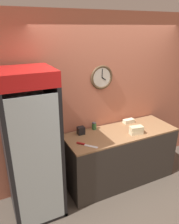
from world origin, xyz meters
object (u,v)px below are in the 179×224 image
sandwich_stack_bottom (136,132)px  sandwich_flat_left (129,121)px  sandwich_stack_middle (136,128)px  chefs_knife (84,144)px  beverage_cooler (30,139)px  condiment_jar (94,126)px  napkin_dispenser (81,130)px

sandwich_stack_bottom → sandwich_flat_left: bearing=70.1°
sandwich_stack_bottom → sandwich_stack_middle: sandwich_stack_middle is taller
sandwich_flat_left → chefs_knife: 1.08m
sandwich_flat_left → beverage_cooler: bearing=-173.0°
sandwich_flat_left → condiment_jar: size_ratio=1.65×
chefs_knife → napkin_dispenser: (0.10, 0.33, 0.05)m
chefs_knife → condiment_jar: (0.36, 0.39, 0.05)m
sandwich_stack_middle → condiment_jar: bearing=139.0°
beverage_cooler → sandwich_stack_middle: size_ratio=9.26×
sandwich_flat_left → condiment_jar: condiment_jar is taller
sandwich_stack_bottom → napkin_dispenser: 0.86m
beverage_cooler → sandwich_stack_bottom: bearing=-7.0°
beverage_cooler → sandwich_stack_bottom: beverage_cooler is taller
sandwich_stack_middle → sandwich_flat_left: sandwich_stack_middle is taller
chefs_knife → condiment_jar: condiment_jar is taller
beverage_cooler → sandwich_stack_middle: beverage_cooler is taller
sandwich_flat_left → napkin_dispenser: (-0.92, -0.03, 0.03)m
condiment_jar → napkin_dispenser: napkin_dispenser is taller
sandwich_stack_middle → condiment_jar: (-0.51, 0.44, -0.04)m
chefs_knife → napkin_dispenser: size_ratio=2.20×
chefs_knife → napkin_dispenser: napkin_dispenser is taller
sandwich_stack_bottom → condiment_jar: (-0.51, 0.44, 0.02)m
sandwich_flat_left → napkin_dispenser: 0.92m
sandwich_stack_bottom → condiment_jar: size_ratio=1.86×
sandwich_stack_middle → chefs_knife: size_ratio=0.83×
beverage_cooler → condiment_jar: size_ratio=17.48×
sandwich_stack_middle → condiment_jar: size_ratio=1.89×
sandwich_stack_bottom → sandwich_stack_middle: bearing=0.0°
beverage_cooler → sandwich_stack_middle: 1.59m
sandwich_flat_left → condiment_jar: bearing=176.7°
chefs_knife → napkin_dispenser: bearing=73.5°
sandwich_stack_middle → napkin_dispenser: size_ratio=1.83×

